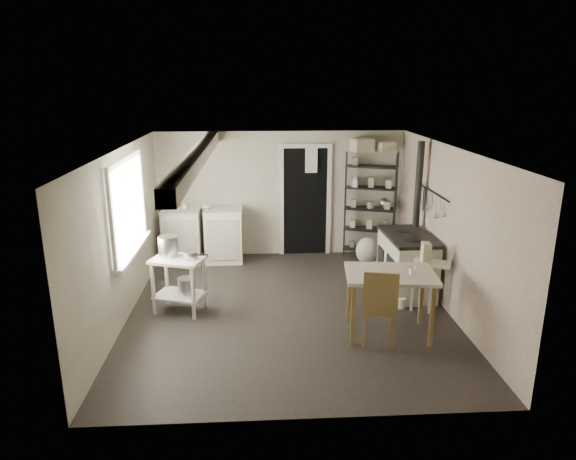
{
  "coord_description": "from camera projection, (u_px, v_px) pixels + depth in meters",
  "views": [
    {
      "loc": [
        -0.42,
        -6.75,
        3.15
      ],
      "look_at": [
        0.0,
        0.3,
        1.1
      ],
      "focal_mm": 32.0,
      "sensor_mm": 36.0,
      "label": 1
    }
  ],
  "objects": [
    {
      "name": "window",
      "position": [
        127.0,
        207.0,
        7.02
      ],
      "size": [
        0.12,
        1.76,
        1.28
      ],
      "primitive_type": null,
      "color": "beige",
      "rests_on": "wall_left"
    },
    {
      "name": "wall_back",
      "position": [
        281.0,
        194.0,
        9.45
      ],
      "size": [
        4.5,
        0.02,
        2.3
      ],
      "primitive_type": "cube",
      "color": "#B5AE9B",
      "rests_on": "ground"
    },
    {
      "name": "floor",
      "position": [
        289.0,
        309.0,
        7.38
      ],
      "size": [
        5.0,
        5.0,
        0.0
      ],
      "primitive_type": "plane",
      "color": "black",
      "rests_on": "ground"
    },
    {
      "name": "chair",
      "position": [
        380.0,
        307.0,
        6.31
      ],
      "size": [
        0.5,
        0.52,
        1.0
      ],
      "primitive_type": null,
      "rotation": [
        0.0,
        0.0,
        -0.23
      ],
      "color": "brown",
      "rests_on": "ground"
    },
    {
      "name": "floor_crock",
      "position": [
        401.0,
        303.0,
        7.39
      ],
      "size": [
        0.15,
        0.15,
        0.15
      ],
      "primitive_type": "cylinder",
      "rotation": [
        0.0,
        0.0,
        -0.3
      ],
      "color": "white",
      "rests_on": "ground"
    },
    {
      "name": "wallpaper_panel",
      "position": [
        449.0,
        230.0,
        7.19
      ],
      "size": [
        0.01,
        5.0,
        2.3
      ],
      "primitive_type": null,
      "color": "#BAA997",
      "rests_on": "wall_right"
    },
    {
      "name": "doorway",
      "position": [
        305.0,
        202.0,
        9.49
      ],
      "size": [
        0.96,
        0.1,
        2.08
      ],
      "primitive_type": null,
      "color": "beige",
      "rests_on": "ground"
    },
    {
      "name": "stockpot",
      "position": [
        168.0,
        246.0,
        7.14
      ],
      "size": [
        0.28,
        0.28,
        0.29
      ],
      "primitive_type": "cylinder",
      "rotation": [
        0.0,
        0.0,
        -0.02
      ],
      "color": "#A6A6A8",
      "rests_on": "prep_table"
    },
    {
      "name": "wall_left",
      "position": [
        123.0,
        235.0,
        6.93
      ],
      "size": [
        0.02,
        5.0,
        2.3
      ],
      "primitive_type": "cube",
      "color": "#B5AE9B",
      "rests_on": "ground"
    },
    {
      "name": "storage_box_b",
      "position": [
        386.0,
        149.0,
        9.12
      ],
      "size": [
        0.33,
        0.32,
        0.17
      ],
      "primitive_type": "cube",
      "rotation": [
        0.0,
        0.0,
        0.28
      ],
      "color": "beige",
      "rests_on": "shelf_rack"
    },
    {
      "name": "table_cup",
      "position": [
        411.0,
        277.0,
        6.37
      ],
      "size": [
        0.13,
        0.13,
        0.09
      ],
      "primitive_type": "imported",
      "rotation": [
        0.0,
        0.0,
        0.4
      ],
      "color": "white",
      "rests_on": "work_table"
    },
    {
      "name": "shelf_rack",
      "position": [
        370.0,
        206.0,
        9.42
      ],
      "size": [
        0.99,
        0.64,
        1.95
      ],
      "primitive_type": null,
      "rotation": [
        0.0,
        0.0,
        -0.33
      ],
      "color": "black",
      "rests_on": "ground"
    },
    {
      "name": "prep_table",
      "position": [
        179.0,
        285.0,
        7.21
      ],
      "size": [
        0.82,
        0.69,
        0.8
      ],
      "primitive_type": null,
      "rotation": [
        0.0,
        0.0,
        -0.32
      ],
      "color": "beige",
      "rests_on": "ground"
    },
    {
      "name": "shelf_jar",
      "position": [
        355.0,
        183.0,
        9.3
      ],
      "size": [
        0.12,
        0.12,
        0.21
      ],
      "primitive_type": "imported",
      "rotation": [
        0.0,
        0.0,
        -0.4
      ],
      "color": "white",
      "rests_on": "shelf_rack"
    },
    {
      "name": "counter_cup",
      "position": [
        185.0,
        210.0,
        9.05
      ],
      "size": [
        0.13,
        0.13,
        0.09
      ],
      "primitive_type": "imported",
      "rotation": [
        0.0,
        0.0,
        -0.21
      ],
      "color": "white",
      "rests_on": "base_cabinets"
    },
    {
      "name": "stovepipe",
      "position": [
        419.0,
        185.0,
        8.02
      ],
      "size": [
        0.14,
        0.14,
        1.4
      ],
      "primitive_type": null,
      "rotation": [
        0.0,
        0.0,
        -0.36
      ],
      "color": "black",
      "rests_on": "stove"
    },
    {
      "name": "flour_sack",
      "position": [
        367.0,
        250.0,
        9.18
      ],
      "size": [
        0.47,
        0.42,
        0.48
      ],
      "primitive_type": "ellipsoid",
      "rotation": [
        0.0,
        0.0,
        0.24
      ],
      "color": "beige",
      "rests_on": "ground"
    },
    {
      "name": "ceiling",
      "position": [
        289.0,
        149.0,
        6.74
      ],
      "size": [
        5.0,
        5.0,
        0.0
      ],
      "primitive_type": "plane",
      "rotation": [
        3.14,
        0.0,
        0.0
      ],
      "color": "white",
      "rests_on": "wall_back"
    },
    {
      "name": "bucket",
      "position": [
        186.0,
        287.0,
        7.19
      ],
      "size": [
        0.29,
        0.29,
        0.25
      ],
      "primitive_type": "cylinder",
      "rotation": [
        0.0,
        0.0,
        0.29
      ],
      "color": "#A6A6A8",
      "rests_on": "prep_table"
    },
    {
      "name": "oats_box",
      "position": [
        427.0,
        246.0,
        6.95
      ],
      "size": [
        0.13,
        0.2,
        0.28
      ],
      "primitive_type": "cube",
      "rotation": [
        0.0,
        0.0,
        -0.11
      ],
      "color": "beige",
      "rests_on": "side_ledge"
    },
    {
      "name": "stove",
      "position": [
        407.0,
        265.0,
        7.87
      ],
      "size": [
        0.69,
        1.19,
        0.92
      ],
      "primitive_type": null,
      "rotation": [
        0.0,
        0.0,
        0.04
      ],
      "color": "silver",
      "rests_on": "ground"
    },
    {
      "name": "wall_front",
      "position": [
        306.0,
        310.0,
        4.66
      ],
      "size": [
        4.5,
        0.02,
        2.3
      ],
      "primitive_type": "cube",
      "color": "#B5AE9B",
      "rests_on": "ground"
    },
    {
      "name": "work_table",
      "position": [
        389.0,
        307.0,
        6.56
      ],
      "size": [
        1.19,
        0.89,
        0.85
      ],
      "primitive_type": null,
      "rotation": [
        0.0,
        0.0,
        -0.1
      ],
      "color": "beige",
      "rests_on": "ground"
    },
    {
      "name": "wall_right",
      "position": [
        449.0,
        230.0,
        7.19
      ],
      "size": [
        0.02,
        5.0,
        2.3
      ],
      "primitive_type": "cube",
      "color": "#B5AE9B",
      "rests_on": "ground"
    },
    {
      "name": "base_cabinets",
      "position": [
        203.0,
        236.0,
        9.26
      ],
      "size": [
        1.49,
        0.65,
        0.97
      ],
      "primitive_type": null,
      "rotation": [
        0.0,
        0.0,
        0.01
      ],
      "color": "silver",
      "rests_on": "ground"
    },
    {
      "name": "utensil_rail",
      "position": [
        433.0,
        193.0,
        7.65
      ],
      "size": [
        0.06,
        1.2,
        0.44
      ],
      "primitive_type": null,
      "color": "#A6A6A8",
      "rests_on": "wall_right"
    },
    {
      "name": "saucepan",
      "position": [
        191.0,
        255.0,
        7.06
      ],
      "size": [
        0.19,
        0.19,
        0.1
      ],
      "primitive_type": "cylinder",
      "rotation": [
        0.0,
        0.0,
        0.02
      ],
      "color": "#A6A6A8",
      "rests_on": "prep_table"
    },
    {
      "name": "storage_box_a",
      "position": [
        361.0,
        148.0,
        9.11
      ],
      "size": [
        0.41,
        0.38,
        0.23
      ],
      "primitive_type": "cube",
      "rotation": [
        0.0,
        0.0,
        0.27
      ],
      "color": "beige",
      "rests_on": "shelf_rack"
    },
    {
      "name": "side_ledge",
      "position": [
        430.0,
        285.0,
        7.14
      ],
      "size": [
        0.57,
        0.45,
        0.77
      ],
      "primitive_type": null,
      "rotation": [
        0.0,
        0.0,
        -0.42
      ],
      "color": "beige",
      "rests_on": "ground"
    },
    {
      "name": "mixing_bowl",
      "position": [
        206.0,
        210.0,
        9.11
      ],
      "size": [
        0.31,
        0.31,
        0.06
      ],
      "primitive_type": "imported",
      "rotation": [
        0.0,
        0.0,
        -0.27
      ],
      "color": "white",
      "rests_on": "base_cabinets"
    },
    {
      "name": "ceiling_beam",
      "position": [
        198.0,
        157.0,
        6.69
      ],
      "size": [
        0.18,
        5.0,
        0.18
      ],
      "primitive_type": null,
      "color": "beige",
      "rests_on": "ceiling"
    }
  ]
}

